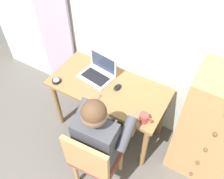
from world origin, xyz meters
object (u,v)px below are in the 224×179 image
(laptop, at_px, (98,72))
(desk_clock, at_px, (56,81))
(dresser, at_px, (212,130))
(coffee_mug, at_px, (144,118))
(chair, at_px, (94,158))
(desk, at_px, (109,93))
(person_seated, at_px, (103,132))
(computer_mouse, at_px, (117,87))

(laptop, relative_size, desk_clock, 4.15)
(dresser, bearing_deg, desk_clock, -168.83)
(dresser, bearing_deg, coffee_mug, -152.17)
(dresser, height_order, desk_clock, dresser)
(chair, bearing_deg, dresser, 41.58)
(desk, xyz_separation_m, coffee_mug, (0.50, -0.21, 0.16))
(laptop, bearing_deg, desk_clock, -137.10)
(laptop, bearing_deg, person_seated, -54.42)
(person_seated, xyz_separation_m, laptop, (-0.39, 0.55, 0.10))
(coffee_mug, bearing_deg, desk_clock, -179.52)
(laptop, bearing_deg, computer_mouse, -13.36)
(person_seated, relative_size, laptop, 3.26)
(dresser, height_order, coffee_mug, dresser)
(person_seated, height_order, coffee_mug, person_seated)
(person_seated, relative_size, computer_mouse, 12.18)
(desk_clock, relative_size, coffee_mug, 0.75)
(computer_mouse, height_order, desk_clock, computer_mouse)
(chair, relative_size, desk_clock, 10.00)
(person_seated, distance_m, computer_mouse, 0.51)
(laptop, bearing_deg, coffee_mug, -23.83)
(chair, xyz_separation_m, desk_clock, (-0.73, 0.43, 0.24))
(computer_mouse, xyz_separation_m, desk_clock, (-0.59, -0.24, -0.00))
(desk, bearing_deg, desk_clock, -156.30)
(person_seated, height_order, computer_mouse, person_seated)
(desk_clock, bearing_deg, coffee_mug, 0.48)
(dresser, relative_size, desk_clock, 14.14)
(computer_mouse, bearing_deg, dresser, 11.85)
(dresser, distance_m, chair, 1.12)
(chair, bearing_deg, laptop, 118.86)
(dresser, bearing_deg, person_seated, -146.66)
(chair, bearing_deg, desk_clock, 149.52)
(dresser, xyz_separation_m, coffee_mug, (-0.57, -0.30, 0.15))
(laptop, height_order, desk_clock, laptop)
(coffee_mug, bearing_deg, desk, 156.91)
(desk_clock, bearing_deg, laptop, 42.90)
(chair, bearing_deg, person_seated, 93.43)
(computer_mouse, relative_size, desk_clock, 1.11)
(chair, distance_m, coffee_mug, 0.58)
(dresser, distance_m, laptop, 1.25)
(dresser, distance_m, computer_mouse, 0.98)
(computer_mouse, height_order, coffee_mug, coffee_mug)
(desk, distance_m, laptop, 0.25)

